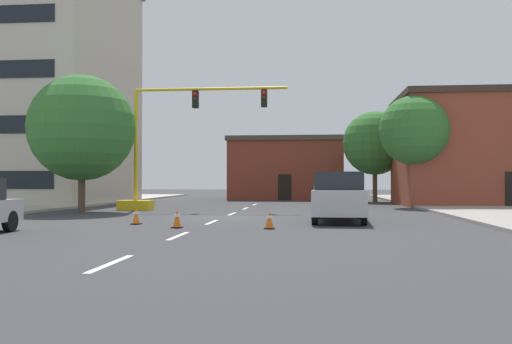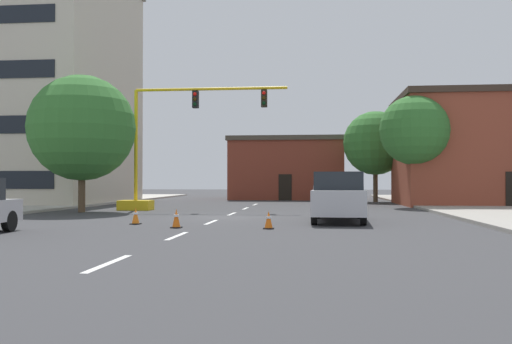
{
  "view_description": "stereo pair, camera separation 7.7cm",
  "coord_description": "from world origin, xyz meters",
  "px_view_note": "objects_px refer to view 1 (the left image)",
  "views": [
    {
      "loc": [
        3.99,
        -24.61,
        1.64
      ],
      "look_at": [
        0.95,
        4.98,
        2.12
      ],
      "focal_mm": 38.73,
      "sensor_mm": 36.0,
      "label": 1
    },
    {
      "loc": [
        4.06,
        -24.6,
        1.64
      ],
      "look_at": [
        0.95,
        4.98,
        2.12
      ],
      "focal_mm": 38.73,
      "sensor_mm": 36.0,
      "label": 2
    }
  ],
  "objects_px": {
    "traffic_signal_gantry": "(157,170)",
    "traffic_cone_roadside_a": "(136,216)",
    "tree_right_far": "(375,143)",
    "traffic_cone_roadside_c": "(269,220)",
    "traffic_cone_roadside_b": "(177,219)",
    "tree_left_near": "(82,128)",
    "tree_right_mid": "(414,131)",
    "pickup_truck_silver": "(339,197)"
  },
  "relations": [
    {
      "from": "tree_left_near",
      "to": "traffic_cone_roadside_c",
      "type": "distance_m",
      "value": 14.41
    },
    {
      "from": "tree_left_near",
      "to": "traffic_cone_roadside_a",
      "type": "height_order",
      "value": "tree_left_near"
    },
    {
      "from": "pickup_truck_silver",
      "to": "traffic_cone_roadside_b",
      "type": "bearing_deg",
      "value": -148.12
    },
    {
      "from": "traffic_signal_gantry",
      "to": "tree_left_near",
      "type": "xyz_separation_m",
      "value": [
        -3.34,
        -2.4,
        2.14
      ]
    },
    {
      "from": "traffic_signal_gantry",
      "to": "pickup_truck_silver",
      "type": "xyz_separation_m",
      "value": [
        9.72,
        -7.7,
        -1.29
      ]
    },
    {
      "from": "tree_right_far",
      "to": "traffic_cone_roadside_b",
      "type": "relative_size",
      "value": 10.56
    },
    {
      "from": "traffic_cone_roadside_b",
      "to": "traffic_cone_roadside_c",
      "type": "bearing_deg",
      "value": -0.84
    },
    {
      "from": "tree_right_far",
      "to": "pickup_truck_silver",
      "type": "relative_size",
      "value": 1.29
    },
    {
      "from": "tree_right_far",
      "to": "traffic_cone_roadside_a",
      "type": "height_order",
      "value": "tree_right_far"
    },
    {
      "from": "pickup_truck_silver",
      "to": "traffic_cone_roadside_a",
      "type": "relative_size",
      "value": 8.45
    },
    {
      "from": "tree_right_mid",
      "to": "tree_right_far",
      "type": "bearing_deg",
      "value": 99.0
    },
    {
      "from": "tree_left_near",
      "to": "pickup_truck_silver",
      "type": "relative_size",
      "value": 1.31
    },
    {
      "from": "pickup_truck_silver",
      "to": "traffic_signal_gantry",
      "type": "bearing_deg",
      "value": 141.61
    },
    {
      "from": "traffic_signal_gantry",
      "to": "traffic_cone_roadside_a",
      "type": "xyz_separation_m",
      "value": [
        2.04,
        -9.85,
        -1.95
      ]
    },
    {
      "from": "traffic_cone_roadside_a",
      "to": "traffic_cone_roadside_c",
      "type": "xyz_separation_m",
      "value": [
        5.16,
        -1.47,
        -0.02
      ]
    },
    {
      "from": "tree_right_mid",
      "to": "traffic_cone_roadside_b",
      "type": "distance_m",
      "value": 19.9
    },
    {
      "from": "tree_right_far",
      "to": "traffic_cone_roadside_a",
      "type": "xyz_separation_m",
      "value": [
        -11.47,
        -23.42,
        -4.27
      ]
    },
    {
      "from": "traffic_cone_roadside_b",
      "to": "traffic_signal_gantry",
      "type": "bearing_deg",
      "value": 109.39
    },
    {
      "from": "pickup_truck_silver",
      "to": "tree_left_near",
      "type": "bearing_deg",
      "value": 157.89
    },
    {
      "from": "traffic_signal_gantry",
      "to": "tree_right_far",
      "type": "bearing_deg",
      "value": 45.13
    },
    {
      "from": "traffic_signal_gantry",
      "to": "tree_right_mid",
      "type": "distance_m",
      "value": 15.84
    },
    {
      "from": "tree_left_near",
      "to": "tree_right_far",
      "type": "bearing_deg",
      "value": 43.46
    },
    {
      "from": "traffic_cone_roadside_c",
      "to": "traffic_cone_roadside_b",
      "type": "bearing_deg",
      "value": 179.16
    },
    {
      "from": "traffic_signal_gantry",
      "to": "pickup_truck_silver",
      "type": "distance_m",
      "value": 12.47
    },
    {
      "from": "tree_right_mid",
      "to": "traffic_cone_roadside_b",
      "type": "height_order",
      "value": "tree_right_mid"
    },
    {
      "from": "traffic_signal_gantry",
      "to": "traffic_cone_roadside_b",
      "type": "height_order",
      "value": "traffic_signal_gantry"
    },
    {
      "from": "tree_right_mid",
      "to": "traffic_cone_roadside_c",
      "type": "relative_size",
      "value": 11.21
    },
    {
      "from": "pickup_truck_silver",
      "to": "traffic_cone_roadside_c",
      "type": "xyz_separation_m",
      "value": [
        -2.52,
        -3.62,
        -0.67
      ]
    },
    {
      "from": "tree_right_far",
      "to": "traffic_signal_gantry",
      "type": "bearing_deg",
      "value": -134.87
    },
    {
      "from": "traffic_cone_roadside_c",
      "to": "tree_left_near",
      "type": "bearing_deg",
      "value": 139.73
    },
    {
      "from": "traffic_signal_gantry",
      "to": "pickup_truck_silver",
      "type": "relative_size",
      "value": 1.72
    },
    {
      "from": "tree_right_far",
      "to": "tree_left_near",
      "type": "relative_size",
      "value": 0.99
    },
    {
      "from": "traffic_signal_gantry",
      "to": "tree_left_near",
      "type": "height_order",
      "value": "tree_left_near"
    },
    {
      "from": "tree_right_far",
      "to": "traffic_cone_roadside_b",
      "type": "bearing_deg",
      "value": -111.0
    },
    {
      "from": "tree_left_near",
      "to": "traffic_signal_gantry",
      "type": "bearing_deg",
      "value": 35.65
    },
    {
      "from": "tree_right_mid",
      "to": "traffic_cone_roadside_a",
      "type": "relative_size",
      "value": 10.67
    },
    {
      "from": "traffic_signal_gantry",
      "to": "pickup_truck_silver",
      "type": "bearing_deg",
      "value": -38.39
    },
    {
      "from": "pickup_truck_silver",
      "to": "traffic_cone_roadside_b",
      "type": "xyz_separation_m",
      "value": [
        -5.75,
        -3.58,
        -0.65
      ]
    },
    {
      "from": "traffic_signal_gantry",
      "to": "tree_right_far",
      "type": "height_order",
      "value": "tree_right_far"
    },
    {
      "from": "tree_right_far",
      "to": "tree_left_near",
      "type": "xyz_separation_m",
      "value": [
        -16.85,
        -15.96,
        -0.17
      ]
    },
    {
      "from": "tree_right_far",
      "to": "traffic_cone_roadside_c",
      "type": "bearing_deg",
      "value": -104.22
    },
    {
      "from": "traffic_signal_gantry",
      "to": "traffic_cone_roadside_a",
      "type": "bearing_deg",
      "value": -78.32
    }
  ]
}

